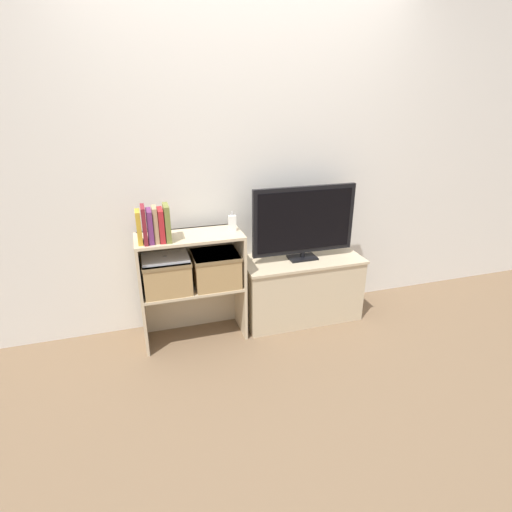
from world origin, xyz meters
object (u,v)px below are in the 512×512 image
Objects in this scene: book_crimson at (161,225)px; book_plum at (150,226)px; laptop at (165,258)px; tv at (304,221)px; baby_monitor at (232,223)px; storage_basket_right at (216,267)px; book_mustard at (139,227)px; book_maroon at (144,225)px; book_tan at (155,224)px; tv_stand at (301,288)px; storage_basket_left at (167,273)px; book_olive at (167,223)px.

book_plum is at bearing 180.00° from book_crimson.
book_plum is at bearing -148.44° from laptop.
book_plum is 0.27m from laptop.
baby_monitor is at bearing -176.75° from tv.
baby_monitor reaches higher than storage_basket_right.
book_plum is at bearing -175.12° from tv.
storage_basket_right is at bearing 5.64° from book_mustard.
storage_basket_right is at bearing 6.06° from book_maroon.
book_maroon is 0.61m from baby_monitor.
book_tan reaches higher than laptop.
book_plum reaches higher than laptop.
storage_basket_left is (-1.05, -0.05, 0.30)m from tv_stand.
baby_monitor is (0.46, 0.06, -0.06)m from book_olive.
laptop is (0.12, 0.05, -0.26)m from book_maroon.
book_crimson is 0.26m from laptop.
storage_basket_left is at bearing 180.00° from storage_basket_right.
tv is at bearing 4.73° from book_maroon.
book_mustard is at bearing 180.00° from book_crimson.
storage_basket_right is at bearing -176.16° from tv.
tv reaches higher than baby_monitor.
storage_basket_right is at bearing 7.14° from book_tan.
storage_basket_right is at bearing 0.00° from laptop.
book_plum is 0.04m from book_tan.
book_crimson is at bearing -100.47° from laptop.
tv reaches higher than tv_stand.
book_mustard is at bearing -161.75° from storage_basket_left.
storage_basket_left is (0.15, 0.05, -0.37)m from book_mustard.
book_mustard is 0.40m from storage_basket_left.
book_plum is 0.67× the size of storage_basket_right.
storage_basket_right is (0.35, 0.00, 0.00)m from storage_basket_left.
laptop is at bearing 121.61° from book_olive.
book_tan is 1.65× the size of baby_monitor.
book_olive is at bearing -174.60° from tv.
book_maroon is at bearing -156.81° from storage_basket_left.
tv_stand is at bearing 4.96° from book_plum.
baby_monitor is at bearing 7.42° from book_crimson.
tv is 1.03m from book_olive.
book_crimson is at bearing 0.00° from book_maroon.
book_maroon is 0.77× the size of laptop.
book_maroon is 1.72× the size of baby_monitor.
book_mustard is at bearing 180.00° from book_maroon.
book_tan reaches higher than book_crimson.
baby_monitor is at bearing 8.06° from book_olive.
storage_basket_right is (-0.70, -0.05, 0.30)m from tv_stand.
book_mustard and book_crimson have the same top height.
book_crimson is (0.04, 0.00, -0.01)m from book_tan.
book_olive is 0.50m from storage_basket_right.
tv_stand is 2.89× the size of storage_basket_right.
laptop reaches higher than storage_basket_right.
book_crimson is at bearing 180.00° from book_olive.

